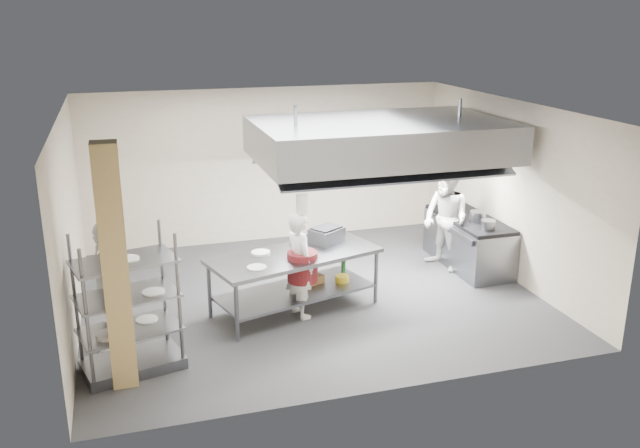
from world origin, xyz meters
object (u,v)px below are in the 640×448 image
object	(u,v)px
island	(295,282)
chef_line	(446,219)
chef_head	(300,265)
stockpot	(478,216)
chef_plating	(110,288)
pass_rack	(128,303)
cooking_range	(468,243)
griddle	(327,236)

from	to	relation	value
island	chef_line	world-z (taller)	chef_line
chef_head	stockpot	xyz separation A→B (m)	(3.41, 0.88, 0.19)
chef_plating	chef_head	bearing A→B (deg)	100.83
pass_rack	cooking_range	xyz separation A→B (m)	(5.88, 2.08, -0.49)
stockpot	island	bearing A→B (deg)	-168.84
chef_plating	stockpot	size ratio (longest dim) A/B	6.86
cooking_range	chef_head	distance (m)	3.62
cooking_range	chef_line	xyz separation A→B (m)	(-0.48, -0.02, 0.49)
chef_head	griddle	xyz separation A→B (m)	(0.58, 0.55, 0.22)
chef_plating	stockpot	world-z (taller)	chef_plating
pass_rack	chef_plating	size ratio (longest dim) A/B	0.98
island	chef_head	xyz separation A→B (m)	(0.03, -0.21, 0.35)
pass_rack	cooking_range	bearing A→B (deg)	5.42
island	pass_rack	bearing A→B (deg)	-171.09
cooking_range	griddle	size ratio (longest dim) A/B	4.15
cooking_range	chef_head	world-z (taller)	chef_head
chef_line	stockpot	distance (m)	0.54
chef_head	cooking_range	bearing A→B (deg)	-85.73
chef_plating	griddle	world-z (taller)	chef_plating
cooking_range	pass_rack	bearing A→B (deg)	-160.48
chef_line	chef_plating	distance (m)	5.81
stockpot	griddle	bearing A→B (deg)	-173.27
cooking_range	stockpot	size ratio (longest dim) A/B	7.40
cooking_range	griddle	bearing A→B (deg)	-168.06
cooking_range	stockpot	distance (m)	0.63
island	pass_rack	size ratio (longest dim) A/B	1.40
island	chef_line	xyz separation A→B (m)	(2.96, 0.93, 0.46)
stockpot	chef_head	bearing A→B (deg)	-165.48
island	chef_line	bearing A→B (deg)	1.18
chef_plating	griddle	size ratio (longest dim) A/B	3.84
island	chef_plating	distance (m)	2.75
pass_rack	stockpot	xyz separation A→B (m)	(5.88, 1.82, 0.08)
island	pass_rack	world-z (taller)	pass_rack
griddle	stockpot	size ratio (longest dim) A/B	1.79
chef_line	chef_head	bearing A→B (deg)	-84.03
island	cooking_range	bearing A→B (deg)	-0.84
chef_head	island	bearing A→B (deg)	-6.80
island	chef_plating	xyz separation A→B (m)	(-2.64, -0.61, 0.47)
island	chef_plating	world-z (taller)	chef_plating
cooking_range	stockpot	bearing A→B (deg)	-90.41
island	griddle	distance (m)	0.91
chef_plating	cooking_range	bearing A→B (deg)	106.52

